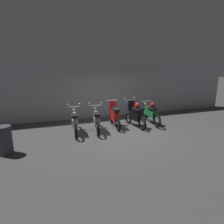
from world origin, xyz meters
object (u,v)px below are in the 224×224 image
Objects in this scene: motorbike_slot_2 at (114,116)px; motorbike_slot_0 at (75,122)px; motorbike_slot_3 at (135,114)px; motorbike_slot_4 at (150,113)px; trash_bin at (4,140)px; motorbike_slot_1 at (97,120)px.

motorbike_slot_0 is at bearing -172.49° from motorbike_slot_2.
motorbike_slot_3 reaches higher than motorbike_slot_4.
motorbike_slot_0 is 1.83m from motorbike_slot_2.
motorbike_slot_0 is 2.72m from motorbike_slot_3.
motorbike_slot_4 is at bearing 13.19° from trash_bin.
trash_bin is at bearing -160.47° from motorbike_slot_2.
motorbike_slot_1 is at bearing 20.13° from trash_bin.
motorbike_slot_3 is 0.86× the size of motorbike_slot_4.
motorbike_slot_1 is (0.91, -0.04, 0.00)m from motorbike_slot_0.
motorbike_slot_3 is at bearing 13.77° from trash_bin.
trash_bin is (-4.19, -1.49, -0.07)m from motorbike_slot_2.
motorbike_slot_3 reaches higher than motorbike_slot_0.
motorbike_slot_1 is 1.81m from motorbike_slot_3.
motorbike_slot_0 is 1.16× the size of motorbike_slot_2.
motorbike_slot_2 is at bearing 17.35° from motorbike_slot_1.
motorbike_slot_4 is 2.13× the size of trash_bin.
motorbike_slot_0 is at bearing -177.46° from motorbike_slot_4.
motorbike_slot_4 is (3.63, 0.16, 0.03)m from motorbike_slot_0.
motorbike_slot_2 reaches higher than motorbike_slot_0.
trash_bin is at bearing -166.81° from motorbike_slot_4.
motorbike_slot_2 is 0.93m from motorbike_slot_3.
motorbike_slot_0 and motorbike_slot_1 have the same top height.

